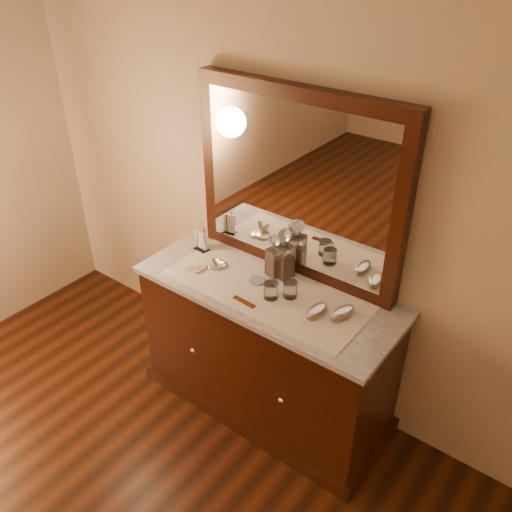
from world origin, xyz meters
name	(u,v)px	position (x,y,z in m)	size (l,w,h in m)	color
dresser_cabinet	(267,351)	(0.00, 1.96, 0.41)	(1.40, 0.55, 0.82)	black
dresser_plinth	(266,396)	(0.00, 1.96, 0.04)	(1.46, 0.59, 0.08)	black
knob_left	(193,351)	(-0.30, 1.67, 0.45)	(0.04, 0.04, 0.04)	silver
knob_right	(281,400)	(0.30, 1.67, 0.45)	(0.04, 0.04, 0.04)	silver
marble_top	(267,290)	(0.00, 1.96, 0.83)	(1.44, 0.59, 0.03)	silver
mirror_frame	(297,185)	(0.00, 2.20, 1.35)	(1.20, 0.08, 1.00)	black
mirror_glass	(293,188)	(0.00, 2.17, 1.35)	(1.06, 0.01, 0.86)	white
lace_runner	(265,290)	(0.00, 1.94, 0.85)	(1.10, 0.45, 0.00)	white
pin_dish	(257,281)	(-0.07, 1.96, 0.86)	(0.09, 0.09, 0.02)	white
comb	(244,302)	(-0.02, 1.78, 0.86)	(0.13, 0.03, 0.01)	maroon
napkin_rack	(201,242)	(-0.53, 2.03, 0.91)	(0.10, 0.06, 0.14)	black
decanter_left	(275,260)	(-0.04, 2.07, 0.95)	(0.09, 0.09, 0.25)	#943E15
decanter_right	(284,258)	(0.00, 2.10, 0.97)	(0.11, 0.11, 0.29)	#943E15
brush_near	(316,311)	(0.32, 1.92, 0.87)	(0.07, 0.15, 0.04)	#9B8A5F
brush_far	(342,313)	(0.43, 1.98, 0.87)	(0.10, 0.16, 0.04)	#9B8A5F
hand_mirror_outer	(212,263)	(-0.38, 1.94, 0.86)	(0.08, 0.19, 0.02)	silver
hand_mirror_inner	(214,265)	(-0.36, 1.93, 0.86)	(0.20, 0.20, 0.02)	silver
tumblers	(281,290)	(0.10, 1.93, 0.90)	(0.15, 0.14, 0.09)	white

